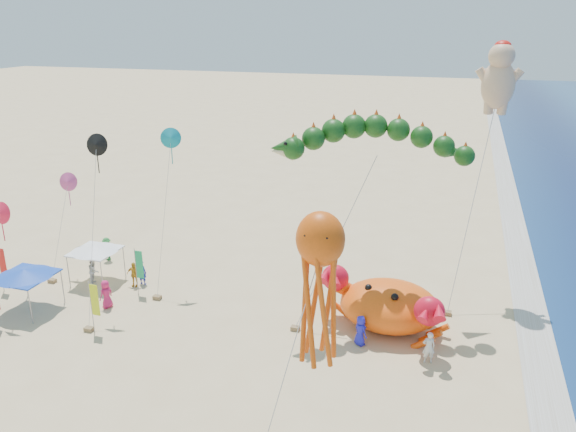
% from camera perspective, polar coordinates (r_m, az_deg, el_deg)
% --- Properties ---
extents(ground, '(320.00, 320.00, 0.00)m').
position_cam_1_polar(ground, '(32.14, 2.39, -12.51)').
color(ground, '#D1B784').
rests_on(ground, ground).
extents(foam_strip, '(320.00, 320.00, 0.00)m').
position_cam_1_polar(foam_strip, '(31.79, 24.53, -14.84)').
color(foam_strip, silver).
rests_on(foam_strip, ground).
extents(crab_inflatable, '(7.74, 6.63, 3.39)m').
position_cam_1_polar(crab_inflatable, '(33.11, 10.23, -8.83)').
color(crab_inflatable, '#FF560D').
rests_on(crab_inflatable, ground).
extents(dragon_kite, '(11.32, 6.53, 11.65)m').
position_cam_1_polar(dragon_kite, '(31.39, 8.79, 7.04)').
color(dragon_kite, '#123F11').
rests_on(dragon_kite, ground).
extents(cherub_kite, '(2.83, 6.32, 15.82)m').
position_cam_1_polar(cherub_kite, '(37.12, 20.65, 13.13)').
color(cherub_kite, '#E4B68B').
rests_on(cherub_kite, ground).
extents(octopus_kite, '(2.98, 3.18, 10.14)m').
position_cam_1_polar(octopus_kite, '(22.04, 3.21, -6.25)').
color(octopus_kite, '#D94E0B').
rests_on(octopus_kite, ground).
extents(canopy_blue, '(3.40, 3.40, 2.71)m').
position_cam_1_polar(canopy_blue, '(37.70, -25.20, -5.27)').
color(canopy_blue, gray).
rests_on(canopy_blue, ground).
extents(canopy_white, '(3.11, 3.11, 2.71)m').
position_cam_1_polar(canopy_white, '(39.92, -19.05, -3.12)').
color(canopy_white, gray).
rests_on(canopy_white, ground).
extents(feather_flags, '(9.47, 6.17, 3.20)m').
position_cam_1_polar(feather_flags, '(36.97, -22.36, -6.06)').
color(feather_flags, gray).
rests_on(feather_flags, ground).
extents(beachgoers, '(25.50, 12.47, 1.81)m').
position_cam_1_polar(beachgoers, '(37.14, -15.24, -7.07)').
color(beachgoers, silver).
rests_on(beachgoers, ground).
extents(small_kites, '(9.31, 10.71, 10.78)m').
position_cam_1_polar(small_kites, '(36.79, -19.97, 3.09)').
color(small_kites, '#C74283').
rests_on(small_kites, ground).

